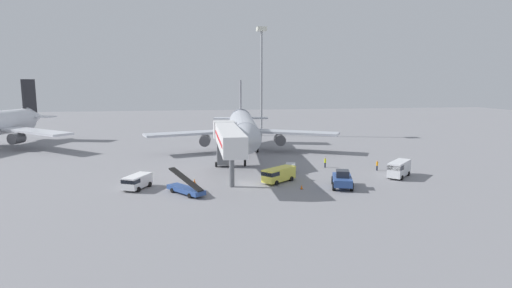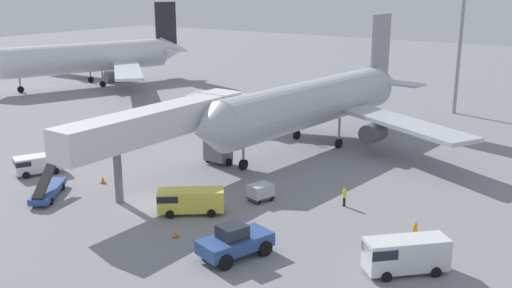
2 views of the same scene
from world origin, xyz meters
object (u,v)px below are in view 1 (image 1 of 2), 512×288
Objects in this scene: jet_bridge at (228,138)px; safety_cone_bravo at (194,181)px; baggage_cart_near_center at (290,167)px; apron_light_mast at (261,62)px; service_van_near_left at (137,181)px; ground_crew_worker_midground at (325,162)px; airplane_at_gate at (243,128)px; pushback_tug at (342,179)px; ground_crew_worker_foreground at (377,165)px; belt_loader_truck at (186,188)px; safety_cone_alpha at (302,187)px; service_van_mid_left at (278,174)px; service_van_mid_center at (399,168)px.

jet_bridge reaches higher than safety_cone_bravo.
baggage_cart_near_center is 48.33m from apron_light_mast.
service_van_near_left is at bearing -156.88° from jet_bridge.
ground_crew_worker_midground is 45.64m from apron_light_mast.
jet_bridge is at bearing -103.65° from airplane_at_gate.
safety_cone_bravo is (-19.35, 5.31, -0.77)m from pushback_tug.
ground_crew_worker_midground is (-7.39, 3.53, 0.03)m from ground_crew_worker_foreground.
airplane_at_gate is at bearing 68.96° from belt_loader_truck.
safety_cone_alpha is (21.31, -3.53, -0.78)m from service_van_near_left.
jet_bridge is 0.78× the size of apron_light_mast.
ground_crew_worker_foreground reaches higher than safety_cone_alpha.
service_van_near_left is at bearing -167.23° from safety_cone_bravo.
service_van_mid_left is at bearing 151.54° from pushback_tug.
belt_loader_truck is 5.35m from safety_cone_bravo.
jet_bridge is (-4.76, -19.59, 0.68)m from airplane_at_gate.
apron_light_mast is at bearing 103.11° from ground_crew_worker_foreground.
safety_cone_alpha is 57.81m from apron_light_mast.
service_van_near_left is 6.88× the size of safety_cone_bravo.
safety_cone_alpha is (-0.96, -9.87, -0.53)m from baggage_cart_near_center.
safety_cone_alpha is (14.97, -0.02, -0.46)m from belt_loader_truck.
baggage_cart_near_center is 15.50m from safety_cone_bravo.
airplane_at_gate is 1.40× the size of apron_light_mast.
service_van_mid_center is 16.51m from safety_cone_alpha.
belt_loader_truck is at bearing -172.20° from service_van_mid_center.
ground_crew_worker_foreground is 0.06× the size of apron_light_mast.
airplane_at_gate reaches higher than ground_crew_worker_foreground.
apron_light_mast reaches higher than safety_cone_alpha.
service_van_mid_center is at bearing 14.93° from safety_cone_alpha.
pushback_tug is 1.05× the size of service_van_mid_left.
pushback_tug reaches higher than safety_cone_bravo.
ground_crew_worker_midground is at bearing 23.76° from baggage_cart_near_center.
service_van_mid_center is (30.89, 4.23, 0.60)m from belt_loader_truck.
ground_crew_worker_foreground is at bearing -76.89° from apron_light_mast.
airplane_at_gate is at bearing 94.16° from service_van_mid_left.
service_van_near_left is at bearing 151.02° from belt_loader_truck.
service_van_near_left reaches higher than ground_crew_worker_foreground.
baggage_cart_near_center is 1.45× the size of ground_crew_worker_foreground.
airplane_at_gate is 23.89× the size of ground_crew_worker_foreground.
airplane_at_gate is at bearing 67.14° from safety_cone_bravo.
baggage_cart_near_center reaches higher than safety_cone_bravo.
baggage_cart_near_center is at bearing -94.33° from apron_light_mast.
safety_cone_bravo is at bearing 12.77° from service_van_near_left.
belt_loader_truck is (-6.19, -8.86, -4.95)m from jet_bridge.
apron_light_mast reaches higher than airplane_at_gate.
airplane_at_gate is 7.14× the size of service_van_mid_left.
airplane_at_gate is 7.93× the size of service_van_near_left.
service_van_mid_center is (37.23, 0.72, 0.28)m from service_van_near_left.
ground_crew_worker_foreground is (18.93, -19.25, -4.16)m from airplane_at_gate.
airplane_at_gate is 25.65m from safety_cone_bravo.
safety_cone_bravo is (7.49, 1.70, -0.72)m from service_van_near_left.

